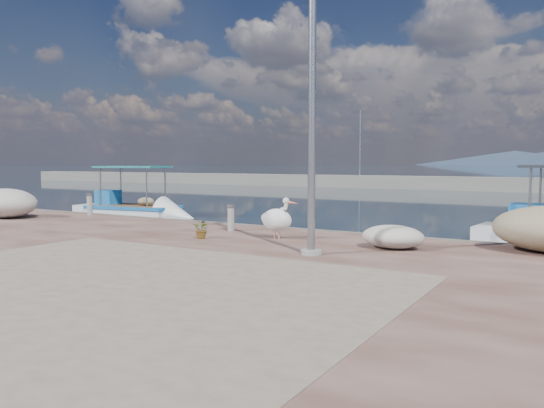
{
  "coord_description": "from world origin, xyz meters",
  "views": [
    {
      "loc": [
        7.54,
        -8.61,
        2.43
      ],
      "look_at": [
        0.0,
        3.8,
        1.3
      ],
      "focal_mm": 35.0,
      "sensor_mm": 36.0,
      "label": 1
    }
  ],
  "objects": [
    {
      "name": "potted_plant",
      "position": [
        -0.95,
        1.92,
        0.74
      ],
      "size": [
        0.46,
        0.4,
        0.48
      ],
      "primitive_type": "imported",
      "rotation": [
        0.0,
        0.0,
        0.07
      ],
      "color": "#33722D",
      "rests_on": "quay"
    },
    {
      "name": "bollard_near",
      "position": [
        -1.2,
        3.53,
        0.91
      ],
      "size": [
        0.25,
        0.25,
        0.76
      ],
      "color": "gray",
      "rests_on": "quay"
    },
    {
      "name": "breakwater",
      "position": [
        -0.0,
        40.0,
        0.6
      ],
      "size": [
        120.0,
        2.2,
        7.5
      ],
      "color": "gray",
      "rests_on": "ground"
    },
    {
      "name": "pelican",
      "position": [
        0.73,
        2.87,
        1.0
      ],
      "size": [
        1.11,
        0.6,
        1.07
      ],
      "rotation": [
        0.0,
        0.0,
        -0.13
      ],
      "color": "tan",
      "rests_on": "quay"
    },
    {
      "name": "ground",
      "position": [
        0.0,
        0.0,
        0.0
      ],
      "size": [
        1400.0,
        1400.0,
        0.0
      ],
      "primitive_type": "plane",
      "color": "#162635",
      "rests_on": "ground"
    },
    {
      "name": "net_pile_d",
      "position": [
        3.71,
        2.96,
        0.77
      ],
      "size": [
        1.41,
        1.06,
        0.53
      ],
      "primitive_type": "ellipsoid",
      "color": "beige",
      "rests_on": "quay"
    },
    {
      "name": "net_pile_a",
      "position": [
        -10.12,
        2.4,
        1.01
      ],
      "size": [
        2.51,
        1.83,
        1.03
      ],
      "primitive_type": "ellipsoid",
      "color": "beige",
      "rests_on": "quay"
    },
    {
      "name": "lamp_post",
      "position": [
        2.5,
        1.3,
        3.8
      ],
      "size": [
        0.44,
        0.96,
        7.0
      ],
      "color": "gray",
      "rests_on": "quay"
    },
    {
      "name": "quay_patch",
      "position": [
        1.0,
        -3.0,
        0.5
      ],
      "size": [
        9.0,
        7.0,
        0.01
      ],
      "primitive_type": "cube",
      "color": "gray",
      "rests_on": "quay"
    },
    {
      "name": "bollard_far",
      "position": [
        -8.41,
        4.6,
        0.94
      ],
      "size": [
        0.26,
        0.26,
        0.8
      ],
      "color": "gray",
      "rests_on": "quay"
    },
    {
      "name": "boat_left",
      "position": [
        -9.97,
        8.23,
        0.21
      ],
      "size": [
        5.76,
        2.63,
        2.67
      ],
      "rotation": [
        0.0,
        0.0,
        0.15
      ],
      "color": "white",
      "rests_on": "ground"
    }
  ]
}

